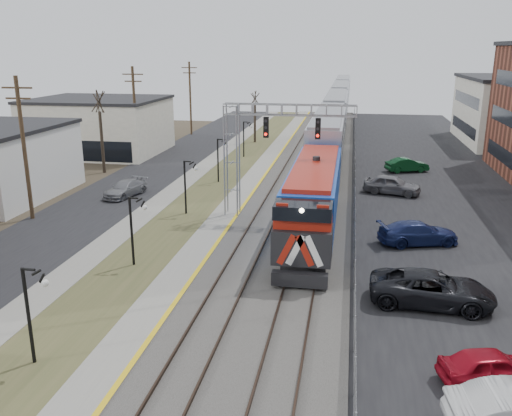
# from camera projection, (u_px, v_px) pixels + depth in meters

# --- Properties ---
(street_west) EXTENTS (7.00, 120.00, 0.04)m
(street_west) POSITION_uv_depth(u_px,v_px,m) (128.00, 187.00, 47.73)
(street_west) COLOR black
(street_west) RESTS_ON ground
(sidewalk) EXTENTS (2.00, 120.00, 0.08)m
(sidewalk) POSITION_uv_depth(u_px,v_px,m) (177.00, 189.00, 46.98)
(sidewalk) COLOR gray
(sidewalk) RESTS_ON ground
(grass_median) EXTENTS (4.00, 120.00, 0.06)m
(grass_median) POSITION_uv_depth(u_px,v_px,m) (210.00, 190.00, 46.49)
(grass_median) COLOR #414826
(grass_median) RESTS_ON ground
(platform) EXTENTS (2.00, 120.00, 0.24)m
(platform) POSITION_uv_depth(u_px,v_px,m) (244.00, 191.00, 45.97)
(platform) COLOR gray
(platform) RESTS_ON ground
(ballast_bed) EXTENTS (8.00, 120.00, 0.20)m
(ballast_bed) POSITION_uv_depth(u_px,v_px,m) (303.00, 194.00, 45.15)
(ballast_bed) COLOR #595651
(ballast_bed) RESTS_ON ground
(parking_lot) EXTENTS (16.00, 120.00, 0.04)m
(parking_lot) POSITION_uv_depth(u_px,v_px,m) (453.00, 201.00, 43.19)
(parking_lot) COLOR black
(parking_lot) RESTS_ON ground
(platform_edge) EXTENTS (0.24, 120.00, 0.01)m
(platform_edge) POSITION_uv_depth(u_px,v_px,m) (255.00, 190.00, 45.79)
(platform_edge) COLOR gold
(platform_edge) RESTS_ON platform
(track_near) EXTENTS (1.58, 120.00, 0.15)m
(track_near) POSITION_uv_depth(u_px,v_px,m) (279.00, 190.00, 45.43)
(track_near) COLOR #2D2119
(track_near) RESTS_ON ballast_bed
(track_far) EXTENTS (1.58, 120.00, 0.15)m
(track_far) POSITION_uv_depth(u_px,v_px,m) (321.00, 192.00, 44.85)
(track_far) COLOR #2D2119
(track_far) RESTS_ON ballast_bed
(train) EXTENTS (3.00, 108.65, 5.33)m
(train) POSITION_uv_depth(u_px,v_px,m) (336.00, 111.00, 79.08)
(train) COLOR #1544AF
(train) RESTS_ON ground
(signal_gantry) EXTENTS (9.00, 1.07, 8.15)m
(signal_gantry) POSITION_uv_depth(u_px,v_px,m) (256.00, 141.00, 37.43)
(signal_gantry) COLOR gray
(signal_gantry) RESTS_ON ground
(lampposts) EXTENTS (0.14, 62.14, 4.00)m
(lampposts) POSITION_uv_depth(u_px,v_px,m) (134.00, 230.00, 30.14)
(lampposts) COLOR black
(lampposts) RESTS_ON ground
(utility_poles) EXTENTS (0.28, 80.28, 10.00)m
(utility_poles) POSITION_uv_depth(u_px,v_px,m) (24.00, 150.00, 37.36)
(utility_poles) COLOR #4C3823
(utility_poles) RESTS_ON ground
(fence) EXTENTS (0.04, 120.00, 1.60)m
(fence) POSITION_uv_depth(u_px,v_px,m) (355.00, 188.00, 44.26)
(fence) COLOR gray
(fence) RESTS_ON ground
(bare_trees) EXTENTS (12.30, 42.30, 5.95)m
(bare_trees) POSITION_uv_depth(u_px,v_px,m) (130.00, 148.00, 50.86)
(bare_trees) COLOR #382D23
(bare_trees) RESTS_ON ground
(car_lot_a) EXTENTS (4.12, 2.46, 1.31)m
(car_lot_a) POSITION_uv_depth(u_px,v_px,m) (493.00, 368.00, 19.52)
(car_lot_a) COLOR maroon
(car_lot_a) RESTS_ON ground
(car_lot_c) EXTENTS (5.93, 3.03, 1.60)m
(car_lot_c) POSITION_uv_depth(u_px,v_px,m) (432.00, 290.00, 25.52)
(car_lot_c) COLOR black
(car_lot_c) RESTS_ON ground
(car_lot_d) EXTENTS (5.30, 3.34, 1.43)m
(car_lot_d) POSITION_uv_depth(u_px,v_px,m) (418.00, 233.00, 33.54)
(car_lot_d) COLOR navy
(car_lot_d) RESTS_ON ground
(car_lot_e) EXTENTS (4.99, 3.00, 1.59)m
(car_lot_e) POSITION_uv_depth(u_px,v_px,m) (392.00, 185.00, 45.05)
(car_lot_e) COLOR slate
(car_lot_e) RESTS_ON ground
(car_lot_f) EXTENTS (4.38, 2.75, 1.36)m
(car_lot_f) POSITION_uv_depth(u_px,v_px,m) (407.00, 165.00, 53.23)
(car_lot_f) COLOR #0C3F1C
(car_lot_f) RESTS_ON ground
(car_street_b) EXTENTS (2.84, 4.73, 1.28)m
(car_street_b) POSITION_uv_depth(u_px,v_px,m) (125.00, 189.00, 44.43)
(car_street_b) COLOR gray
(car_street_b) RESTS_ON ground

